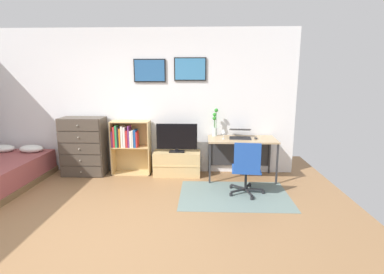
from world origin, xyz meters
The scene contains 13 objects.
ground_plane centered at (0.00, 0.00, 0.00)m, with size 7.20×7.20×0.00m, color #936B44.
wall_back_with_posters centered at (0.01, 2.43, 1.36)m, with size 6.12×0.09×2.70m.
area_rug centered at (1.83, 1.22, 0.00)m, with size 1.70×1.20×0.01m, color slate.
dresser centered at (-0.89, 2.15, 0.54)m, with size 0.79×0.46×1.09m.
bookshelf centered at (-0.07, 2.22, 0.61)m, with size 0.72×0.30×1.02m.
tv_stand centered at (0.85, 2.17, 0.23)m, with size 0.87×0.41×0.45m.
television centered at (0.85, 2.15, 0.72)m, with size 0.75×0.16×0.53m.
desk centered at (2.03, 2.13, 0.61)m, with size 1.21×0.65×0.74m.
office_chair centered at (2.01, 1.24, 0.46)m, with size 0.57×0.58×0.86m.
laptop centered at (2.01, 2.13, 0.81)m, with size 0.41×0.44×0.17m.
computer_mouse centered at (2.27, 2.01, 0.76)m, with size 0.06×0.10×0.03m, color #262628.
bamboo_vase centered at (1.56, 2.26, 0.96)m, with size 0.10×0.09×0.52m.
wine_glass centered at (1.70, 1.99, 0.87)m, with size 0.07×0.07×0.18m.
Camera 1 is at (1.34, -3.12, 1.82)m, focal length 27.48 mm.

